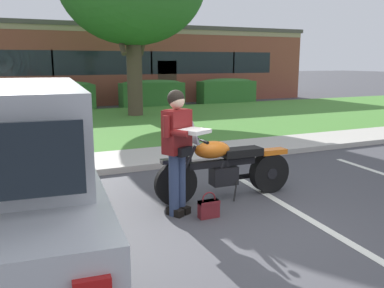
% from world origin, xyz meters
% --- Properties ---
extents(ground_plane, '(140.00, 140.00, 0.00)m').
position_xyz_m(ground_plane, '(0.00, 0.00, 0.00)').
color(ground_plane, '#424247').
extents(curb_strip, '(60.00, 0.20, 0.12)m').
position_xyz_m(curb_strip, '(0.00, 3.32, 0.06)').
color(curb_strip, '#B7B2A8').
rests_on(curb_strip, ground).
extents(concrete_walk, '(60.00, 1.50, 0.08)m').
position_xyz_m(concrete_walk, '(0.00, 4.17, 0.04)').
color(concrete_walk, '#B7B2A8').
rests_on(concrete_walk, ground).
extents(grass_lawn, '(60.00, 8.81, 0.06)m').
position_xyz_m(grass_lawn, '(0.00, 9.32, 0.03)').
color(grass_lawn, '#478433').
rests_on(grass_lawn, ground).
extents(stall_stripe_0, '(0.48, 4.40, 0.01)m').
position_xyz_m(stall_stripe_0, '(-1.47, 0.20, 0.00)').
color(stall_stripe_0, silver).
rests_on(stall_stripe_0, ground).
extents(stall_stripe_1, '(0.48, 4.40, 0.01)m').
position_xyz_m(stall_stripe_1, '(1.20, 0.20, 0.00)').
color(stall_stripe_1, silver).
rests_on(stall_stripe_1, ground).
extents(motorcycle, '(2.24, 0.82, 1.26)m').
position_xyz_m(motorcycle, '(0.66, 1.17, 0.49)').
color(motorcycle, black).
rests_on(motorcycle, ground).
extents(rider_person, '(0.58, 0.67, 1.70)m').
position_xyz_m(rider_person, '(-0.33, 0.82, 1.01)').
color(rider_person, black).
rests_on(rider_person, ground).
extents(handbag, '(0.28, 0.13, 0.36)m').
position_xyz_m(handbag, '(-0.01, 0.54, 0.14)').
color(handbag, maroon).
rests_on(handbag, ground).
extents(hedge_center_left, '(2.54, 0.90, 1.24)m').
position_xyz_m(hedge_center_left, '(-0.04, 14.12, 0.65)').
color(hedge_center_left, '#336B2D').
rests_on(hedge_center_left, ground).
extents(hedge_center_right, '(2.97, 0.90, 1.24)m').
position_xyz_m(hedge_center_right, '(3.91, 14.12, 0.65)').
color(hedge_center_right, '#336B2D').
rests_on(hedge_center_right, ground).
extents(hedge_right, '(2.94, 0.90, 1.24)m').
position_xyz_m(hedge_right, '(7.86, 14.12, 0.65)').
color(hedge_right, '#336B2D').
rests_on(hedge_right, ground).
extents(brick_building, '(27.36, 8.50, 3.84)m').
position_xyz_m(brick_building, '(-0.28, 19.49, 1.92)').
color(brick_building, brown).
rests_on(brick_building, ground).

